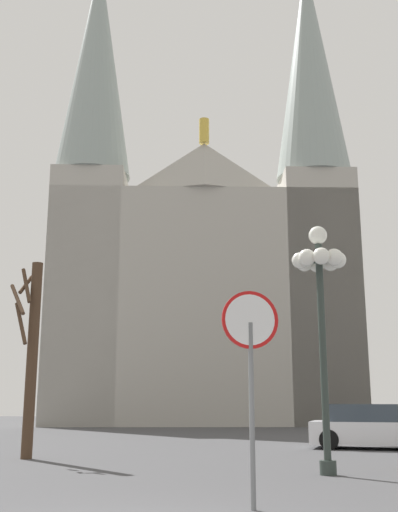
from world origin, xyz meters
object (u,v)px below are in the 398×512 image
object	(u,v)px
stop_sign	(251,350)
parked_car_near_white	(372,428)
street_lamp	(320,285)
bare_tree	(31,352)
cathedral	(203,261)

from	to	relation	value
stop_sign	parked_car_near_white	world-z (taller)	stop_sign
stop_sign	street_lamp	world-z (taller)	street_lamp
stop_sign	bare_tree	size ratio (longest dim) A/B	0.58
cathedral	bare_tree	distance (m)	28.05
street_lamp	parked_car_near_white	distance (m)	8.96
cathedral	street_lamp	bearing A→B (deg)	-81.48
stop_sign	street_lamp	xyz separation A→B (m)	(1.68, 4.57, 1.83)
bare_tree	parked_car_near_white	world-z (taller)	bare_tree
bare_tree	cathedral	bearing A→B (deg)	82.92
cathedral	bare_tree	bearing A→B (deg)	-97.08
street_lamp	stop_sign	bearing A→B (deg)	-110.13
street_lamp	cathedral	bearing A→B (deg)	98.52
bare_tree	parked_car_near_white	distance (m)	11.45
street_lamp	bare_tree	bearing A→B (deg)	156.70
cathedral	street_lamp	size ratio (longest dim) A/B	6.47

